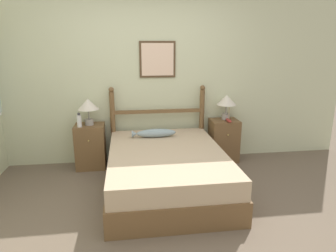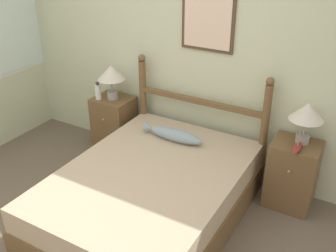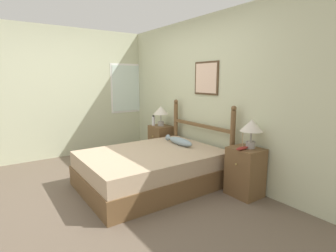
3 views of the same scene
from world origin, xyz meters
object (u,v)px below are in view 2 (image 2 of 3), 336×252
(table_lamp_left, at_px, (111,74))
(model_boat, at_px, (297,148))
(table_lamp_right, at_px, (307,114))
(nightstand_left, at_px, (114,124))
(bed, at_px, (150,196))
(bottle, at_px, (98,91))
(fish_pillow, at_px, (174,135))
(nightstand_right, at_px, (292,174))

(table_lamp_left, relative_size, model_boat, 1.73)
(table_lamp_right, distance_m, model_boat, 0.30)
(table_lamp_left, bearing_deg, nightstand_left, 137.09)
(table_lamp_left, distance_m, model_boat, 2.07)
(bed, xyz_separation_m, table_lamp_left, (-1.01, 0.84, 0.69))
(table_lamp_left, relative_size, bottle, 1.85)
(bottle, relative_size, fish_pillow, 0.33)
(fish_pillow, bearing_deg, bottle, 171.27)
(table_lamp_left, distance_m, table_lamp_right, 2.06)
(nightstand_left, distance_m, fish_pillow, 0.99)
(nightstand_left, relative_size, model_boat, 2.96)
(bed, xyz_separation_m, model_boat, (1.04, 0.73, 0.43))
(bottle, bearing_deg, nightstand_right, 2.65)
(bottle, relative_size, model_boat, 0.93)
(bed, xyz_separation_m, nightstand_left, (-1.02, 0.84, 0.08))
(table_lamp_right, bearing_deg, fish_pillow, -165.09)
(bed, xyz_separation_m, bottle, (-1.14, 0.74, 0.50))
(nightstand_left, height_order, fish_pillow, nightstand_left)
(bed, distance_m, table_lamp_right, 1.54)
(bottle, distance_m, fish_pillow, 1.07)
(table_lamp_right, distance_m, bottle, 2.20)
(bed, height_order, bottle, bottle)
(nightstand_right, bearing_deg, fish_pillow, -166.81)
(bed, xyz_separation_m, table_lamp_right, (1.05, 0.89, 0.69))
(bed, bearing_deg, model_boat, 34.99)
(table_lamp_right, bearing_deg, bottle, -176.25)
(table_lamp_left, xyz_separation_m, model_boat, (2.06, -0.11, -0.26))
(bottle, height_order, model_boat, model_boat)
(fish_pillow, bearing_deg, model_boat, 7.29)
(nightstand_right, distance_m, table_lamp_left, 2.12)
(nightstand_right, xyz_separation_m, bottle, (-2.16, -0.10, 0.42))
(bed, relative_size, bottle, 9.55)
(table_lamp_left, bearing_deg, table_lamp_right, 1.38)
(bed, bearing_deg, fish_pillow, 98.93)
(model_boat, bearing_deg, nightstand_right, 101.29)
(nightstand_left, xyz_separation_m, table_lamp_right, (2.07, 0.04, 0.61))
(nightstand_left, distance_m, model_boat, 2.10)
(bed, distance_m, fish_pillow, 0.67)
(bottle, bearing_deg, bed, -33.22)
(table_lamp_left, height_order, model_boat, table_lamp_left)
(nightstand_left, distance_m, nightstand_right, 2.04)
(table_lamp_left, height_order, table_lamp_right, same)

